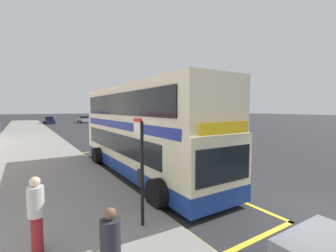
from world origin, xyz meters
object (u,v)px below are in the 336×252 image
object	(u,v)px
double_decker_bus	(142,133)
bus_stop_sign	(141,164)
parked_car_navy_distant	(49,120)
parked_car_white_across	(84,119)
pedestrian_waiting_near_sign	(111,250)
pedestrian_further_back	(36,212)

from	to	relation	value
double_decker_bus	bus_stop_sign	xyz separation A→B (m)	(-2.41, -4.91, -0.25)
double_decker_bus	bus_stop_sign	distance (m)	5.47
parked_car_navy_distant	parked_car_white_across	size ratio (longest dim) A/B	1.00
parked_car_navy_distant	pedestrian_waiting_near_sign	size ratio (longest dim) A/B	2.73
parked_car_navy_distant	bus_stop_sign	bearing A→B (deg)	85.06
double_decker_bus	pedestrian_waiting_near_sign	distance (m)	7.96
double_decker_bus	pedestrian_further_back	size ratio (longest dim) A/B	6.64
parked_car_white_across	pedestrian_waiting_near_sign	bearing A→B (deg)	-103.59
bus_stop_sign	parked_car_navy_distant	xyz separation A→B (m)	(2.20, 50.55, -1.01)
pedestrian_further_back	parked_car_navy_distant	bearing A→B (deg)	84.72
bus_stop_sign	pedestrian_waiting_near_sign	distance (m)	2.60
parked_car_navy_distant	parked_car_white_across	xyz separation A→B (m)	(7.33, 0.09, 0.00)
pedestrian_waiting_near_sign	double_decker_bus	bearing A→B (deg)	60.33
parked_car_white_across	parked_car_navy_distant	bearing A→B (deg)	178.98
bus_stop_sign	pedestrian_further_back	world-z (taller)	bus_stop_sign
bus_stop_sign	parked_car_navy_distant	bearing A→B (deg)	87.51
bus_stop_sign	parked_car_white_across	world-z (taller)	bus_stop_sign
parked_car_white_across	pedestrian_further_back	size ratio (longest dim) A/B	2.47
pedestrian_further_back	double_decker_bus	bearing A→B (deg)	44.74
double_decker_bus	pedestrian_further_back	distance (m)	6.94
bus_stop_sign	pedestrian_waiting_near_sign	bearing A→B (deg)	-127.51
parked_car_navy_distant	pedestrian_further_back	size ratio (longest dim) A/B	2.47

